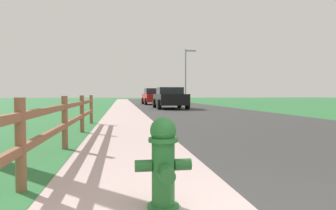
{
  "coord_description": "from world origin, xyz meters",
  "views": [
    {
      "loc": [
        -1.18,
        -1.32,
        1.02
      ],
      "look_at": [
        -0.06,
        5.94,
        0.75
      ],
      "focal_mm": 32.43,
      "sensor_mm": 36.0,
      "label": 1
    }
  ],
  "objects": [
    {
      "name": "rail_fence",
      "position": [
        -2.21,
        4.44,
        0.57
      ],
      "size": [
        0.11,
        9.95,
        0.98
      ],
      "color": "brown",
      "rests_on": "ground"
    },
    {
      "name": "grass_verge",
      "position": [
        -4.5,
        27.0,
        0.01
      ],
      "size": [
        5.0,
        66.0,
        0.0
      ],
      "primitive_type": "cube",
      "color": "#2E6E3A",
      "rests_on": "ground"
    },
    {
      "name": "curb_concrete",
      "position": [
        -3.0,
        27.0,
        0.0
      ],
      "size": [
        6.0,
        66.0,
        0.01
      ],
      "primitive_type": "cube",
      "color": "#C0A4A2",
      "rests_on": "ground"
    },
    {
      "name": "ground_plane",
      "position": [
        0.0,
        25.0,
        0.0
      ],
      "size": [
        120.0,
        120.0,
        0.0
      ],
      "primitive_type": "plane",
      "color": "#2E6E3A"
    },
    {
      "name": "parked_car_red",
      "position": [
        1.92,
        28.23,
        0.79
      ],
      "size": [
        2.16,
        4.31,
        1.58
      ],
      "color": "maroon",
      "rests_on": "ground"
    },
    {
      "name": "street_lamp",
      "position": [
        5.71,
        30.42,
        3.48
      ],
      "size": [
        1.17,
        0.2,
        5.79
      ],
      "color": "gray",
      "rests_on": "ground"
    },
    {
      "name": "road_asphalt",
      "position": [
        3.5,
        27.0,
        0.0
      ],
      "size": [
        7.0,
        66.0,
        0.01
      ],
      "primitive_type": "cube",
      "color": "#363636",
      "rests_on": "ground"
    },
    {
      "name": "fire_hydrant",
      "position": [
        -0.81,
        1.32,
        0.42
      ],
      "size": [
        0.5,
        0.42,
        0.81
      ],
      "color": "#287233",
      "rests_on": "ground"
    },
    {
      "name": "parked_suv_black",
      "position": [
        2.19,
        19.7,
        0.75
      ],
      "size": [
        2.13,
        4.39,
        1.49
      ],
      "color": "black",
      "rests_on": "ground"
    }
  ]
}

